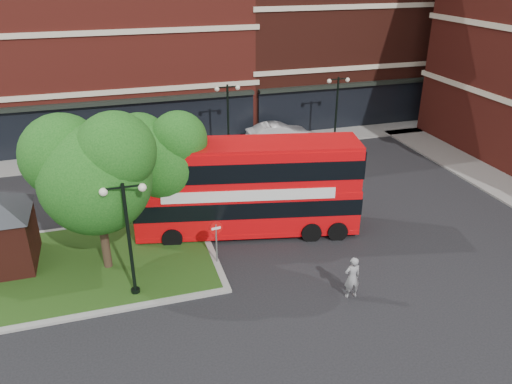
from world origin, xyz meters
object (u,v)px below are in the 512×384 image
object	(u,v)px
bus	(247,182)
woman	(352,277)
car_white	(278,133)
car_silver	(124,158)

from	to	relation	value
bus	woman	distance (m)	7.14
woman	car_white	world-z (taller)	woman
car_silver	car_white	world-z (taller)	car_white
bus	car_white	size ratio (longest dim) A/B	2.37
bus	car_silver	bearing A→B (deg)	129.36
bus	car_silver	world-z (taller)	bus
woman	car_white	bearing A→B (deg)	-99.53
car_white	bus	bearing A→B (deg)	155.77
bus	car_silver	xyz separation A→B (m)	(-5.42, 10.50, -2.06)
car_silver	car_white	xyz separation A→B (m)	(11.21, 1.50, 0.12)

